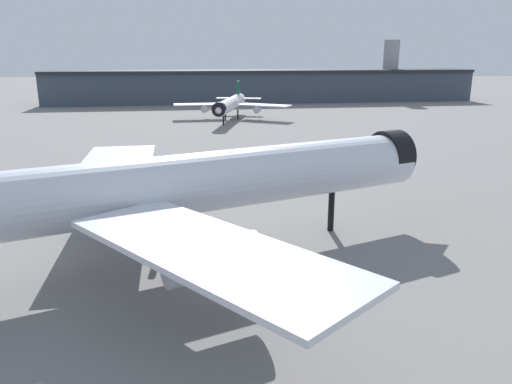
{
  "coord_description": "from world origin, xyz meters",
  "views": [
    {
      "loc": [
        2.0,
        -49.68,
        21.65
      ],
      "look_at": [
        4.72,
        4.27,
        6.45
      ],
      "focal_mm": 34.5,
      "sensor_mm": 36.0,
      "label": 1
    }
  ],
  "objects_px": {
    "baggage_tug_wing": "(225,169)",
    "airliner_far_taxiway": "(231,104)",
    "service_truck_front": "(126,171)",
    "traffic_cone_near_nose": "(348,184)",
    "airliner_near_gate": "(188,185)"
  },
  "relations": [
    {
      "from": "baggage_tug_wing",
      "to": "traffic_cone_near_nose",
      "type": "xyz_separation_m",
      "value": [
        20.96,
        -9.83,
        -0.68
      ]
    },
    {
      "from": "airliner_far_taxiway",
      "to": "baggage_tug_wing",
      "type": "relative_size",
      "value": 12.72
    },
    {
      "from": "airliner_near_gate",
      "to": "baggage_tug_wing",
      "type": "distance_m",
      "value": 40.16
    },
    {
      "from": "airliner_near_gate",
      "to": "traffic_cone_near_nose",
      "type": "height_order",
      "value": "airliner_near_gate"
    },
    {
      "from": "service_truck_front",
      "to": "airliner_far_taxiway",
      "type": "bearing_deg",
      "value": -176.09
    },
    {
      "from": "airliner_near_gate",
      "to": "traffic_cone_near_nose",
      "type": "xyz_separation_m",
      "value": [
        24.45,
        29.51,
        -7.95
      ]
    },
    {
      "from": "baggage_tug_wing",
      "to": "airliner_far_taxiway",
      "type": "bearing_deg",
      "value": 32.16
    },
    {
      "from": "airliner_far_taxiway",
      "to": "traffic_cone_near_nose",
      "type": "height_order",
      "value": "airliner_far_taxiway"
    },
    {
      "from": "airliner_near_gate",
      "to": "traffic_cone_near_nose",
      "type": "bearing_deg",
      "value": 25.83
    },
    {
      "from": "airliner_near_gate",
      "to": "baggage_tug_wing",
      "type": "bearing_deg",
      "value": 60.41
    },
    {
      "from": "airliner_near_gate",
      "to": "airliner_far_taxiway",
      "type": "height_order",
      "value": "airliner_near_gate"
    },
    {
      "from": "airliner_near_gate",
      "to": "airliner_far_taxiway",
      "type": "distance_m",
      "value": 117.26
    },
    {
      "from": "service_truck_front",
      "to": "traffic_cone_near_nose",
      "type": "xyz_separation_m",
      "value": [
        38.56,
        -6.09,
        -1.29
      ]
    },
    {
      "from": "airliner_near_gate",
      "to": "service_truck_front",
      "type": "relative_size",
      "value": 10.47
    },
    {
      "from": "traffic_cone_near_nose",
      "to": "airliner_far_taxiway",
      "type": "bearing_deg",
      "value": 102.8
    }
  ]
}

